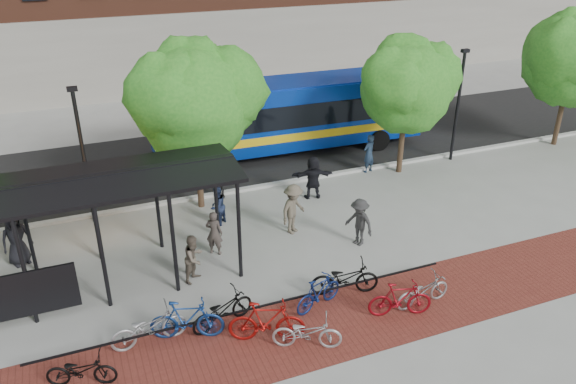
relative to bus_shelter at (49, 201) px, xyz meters
name	(u,v)px	position (x,y,z in m)	size (l,w,h in m)	color
ground	(305,231)	(8.13, 0.48, -3.00)	(160.00, 160.00, 0.00)	#9E9E99
asphalt_street	(239,153)	(8.13, 8.48, -2.99)	(160.00, 8.00, 0.01)	black
curb	(267,185)	(8.13, 4.48, -2.94)	(160.00, 0.25, 0.12)	#B7B7B2
brick_strip	(310,329)	(6.13, -4.52, -3.00)	(24.00, 3.00, 0.01)	maroon
bike_rack_rail	(255,321)	(4.83, -3.62, -3.00)	(12.00, 0.05, 0.95)	black
bus_shelter	(49,201)	(0.00, 0.00, 0.00)	(10.60, 3.07, 3.60)	black
tree_b	(195,95)	(5.23, 3.83, 1.46)	(5.15, 4.20, 6.47)	#382619
tree_c	(408,82)	(14.22, 3.83, 1.06)	(4.66, 3.80, 5.92)	#382619
tree_d	(574,54)	(23.23, 3.83, 1.47)	(5.39, 4.40, 6.55)	#382619
lamp_post_left	(83,153)	(1.13, 4.08, -0.25)	(0.35, 0.20, 5.12)	black
lamp_post_right	(458,103)	(17.13, 4.08, -0.25)	(0.35, 0.20, 5.12)	black
bus	(290,112)	(10.52, 7.86, -1.01)	(12.89, 3.38, 3.46)	#082E9C
bike_0	(81,370)	(0.19, -4.33, -2.55)	(0.59, 1.69, 0.89)	black
bike_2	(149,327)	(1.95, -3.45, -2.47)	(0.71, 2.03, 1.07)	#9B9B9D
bike_3	(187,320)	(2.94, -3.61, -2.40)	(0.56, 1.99, 1.19)	navy
bike_4	(222,310)	(3.95, -3.44, -2.50)	(0.67, 1.92, 1.01)	black
bike_5	(267,322)	(4.87, -4.50, -2.38)	(0.58, 2.06, 1.24)	maroon
bike_6	(307,332)	(5.76, -5.14, -2.52)	(0.64, 1.83, 0.96)	#A1A2A4
bike_7	(319,293)	(6.74, -3.72, -2.49)	(0.48, 1.70, 1.02)	navy
bike_8	(345,278)	(7.75, -3.38, -2.46)	(0.71, 2.05, 1.08)	black
bike_9	(400,299)	(8.72, -4.90, -2.45)	(0.52, 1.83, 1.10)	maroon
bike_10	(423,291)	(9.60, -4.72, -2.52)	(0.63, 1.81, 0.95)	gray
pedestrian_0	(16,238)	(-1.33, 2.03, -2.05)	(0.93, 0.60, 1.89)	black
pedestrian_1	(214,233)	(4.73, 0.23, -2.21)	(0.58, 0.38, 1.58)	#413834
pedestrian_2	(217,206)	(5.35, 2.12, -2.24)	(0.74, 0.58, 1.52)	#1B2541
pedestrian_3	(293,209)	(7.71, 0.56, -2.06)	(1.21, 0.70, 1.87)	brown
pedestrian_4	(219,180)	(6.02, 4.28, -2.22)	(0.91, 0.38, 1.56)	#262626
pedestrian_5	(313,177)	(9.50, 2.85, -2.10)	(1.66, 0.53, 1.79)	black
pedestrian_7	(369,154)	(12.83, 4.28, -2.13)	(0.63, 0.42, 1.74)	#1D2D44
pedestrian_8	(194,258)	(3.76, -1.02, -2.21)	(0.76, 0.59, 1.57)	brown
pedestrian_9	(359,222)	(9.49, -1.02, -2.14)	(1.11, 0.64, 1.72)	#2B2B2B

